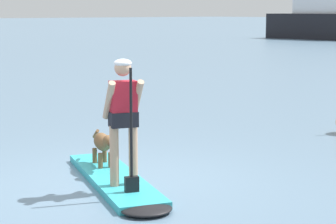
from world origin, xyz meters
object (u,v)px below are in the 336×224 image
paddleboard (118,183)px  moored_boat_starboard (334,22)px  person_paddler (124,113)px  dog (103,143)px

paddleboard → moored_boat_starboard: (-24.65, 40.39, 1.45)m
moored_boat_starboard → person_paddler: bearing=-58.4°
person_paddler → dog: (-1.05, 0.39, -0.62)m
person_paddler → dog: bearing=159.6°
dog → moored_boat_starboard: bearing=120.8°
paddleboard → dog: (-0.77, 0.29, 0.39)m
person_paddler → paddleboard: bearing=159.6°
moored_boat_starboard → dog: bearing=-59.2°
paddleboard → person_paddler: (0.28, -0.10, 1.02)m
paddleboard → moored_boat_starboard: moored_boat_starboard is taller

